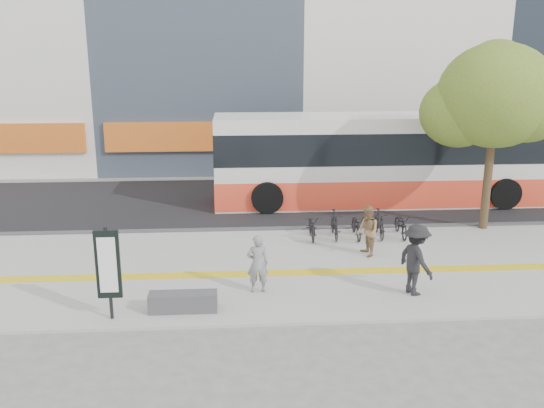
{
  "coord_description": "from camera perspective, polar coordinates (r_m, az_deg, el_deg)",
  "views": [
    {
      "loc": [
        -1.32,
        -13.76,
        6.04
      ],
      "look_at": [
        -0.29,
        2.0,
        1.79
      ],
      "focal_mm": 37.97,
      "sensor_mm": 36.0,
      "label": 1
    }
  ],
  "objects": [
    {
      "name": "seated_woman",
      "position": [
        14.54,
        -1.44,
        -5.92
      ],
      "size": [
        0.57,
        0.39,
        1.51
      ],
      "primitive_type": "imported",
      "rotation": [
        0.0,
        0.0,
        3.19
      ],
      "color": "black",
      "rests_on": "sidewalk"
    },
    {
      "name": "tactile_strip",
      "position": [
        15.97,
        1.29,
        -6.84
      ],
      "size": [
        40.0,
        0.45,
        0.01
      ],
      "primitive_type": "cube",
      "color": "yellow",
      "rests_on": "sidewalk"
    },
    {
      "name": "signboard",
      "position": [
        13.43,
        -15.95,
        -5.92
      ],
      "size": [
        0.55,
        0.1,
        2.2
      ],
      "color": "black",
      "rests_on": "sidewalk"
    },
    {
      "name": "street_tree",
      "position": [
        20.49,
        21.11,
        9.8
      ],
      "size": [
        4.4,
        3.8,
        6.31
      ],
      "color": "#352718",
      "rests_on": "sidewalk"
    },
    {
      "name": "pedestrian_dark",
      "position": [
        14.8,
        14.08,
        -5.36
      ],
      "size": [
        1.04,
        1.34,
        1.82
      ],
      "primitive_type": "imported",
      "rotation": [
        0.0,
        0.0,
        1.93
      ],
      "color": "black",
      "rests_on": "sidewalk"
    },
    {
      "name": "curb",
      "position": [
        19.73,
        0.28,
        -2.55
      ],
      "size": [
        40.0,
        0.25,
        0.14
      ],
      "primitive_type": "cube",
      "color": "#3C3C3F",
      "rests_on": "ground"
    },
    {
      "name": "pedestrian_tan",
      "position": [
        17.27,
        9.45,
        -2.69
      ],
      "size": [
        0.69,
        0.82,
        1.52
      ],
      "primitive_type": "imported",
      "rotation": [
        0.0,
        0.0,
        -1.4
      ],
      "color": "olive",
      "rests_on": "sidewalk"
    },
    {
      "name": "bicycle_row",
      "position": [
        19.02,
        8.42,
        -2.05
      ],
      "size": [
        3.55,
        1.54,
        0.89
      ],
      "color": "black",
      "rests_on": "sidewalk"
    },
    {
      "name": "ground",
      "position": [
        15.09,
        1.62,
        -8.55
      ],
      "size": [
        120.0,
        120.0,
        0.0
      ],
      "primitive_type": "plane",
      "color": "#5E5E5A",
      "rests_on": "ground"
    },
    {
      "name": "bench",
      "position": [
        13.87,
        -8.81,
        -9.56
      ],
      "size": [
        1.6,
        0.45,
        0.45
      ],
      "primitive_type": "cube",
      "color": "#3C3C3F",
      "rests_on": "sidewalk"
    },
    {
      "name": "bus",
      "position": [
        23.41,
        10.66,
        4.14
      ],
      "size": [
        13.16,
        3.12,
        3.5
      ],
      "color": "silver",
      "rests_on": "street"
    },
    {
      "name": "street",
      "position": [
        23.58,
        -0.4,
        0.3
      ],
      "size": [
        40.0,
        8.0,
        0.06
      ],
      "primitive_type": "cube",
      "color": "black",
      "rests_on": "ground"
    },
    {
      "name": "sidewalk",
      "position": [
        16.45,
        1.14,
        -6.33
      ],
      "size": [
        40.0,
        7.0,
        0.08
      ],
      "primitive_type": "cube",
      "color": "gray",
      "rests_on": "ground"
    }
  ]
}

